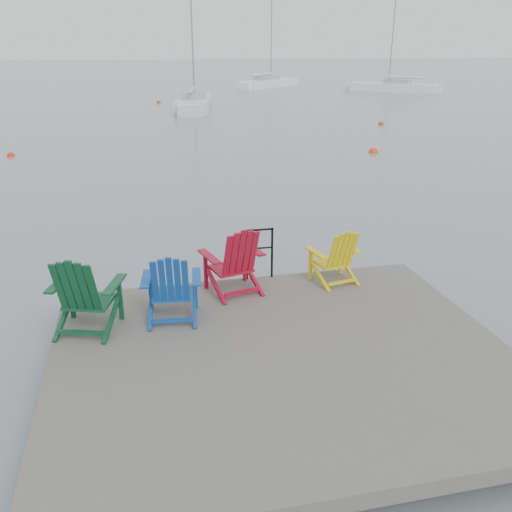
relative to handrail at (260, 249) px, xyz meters
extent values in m
plane|color=slate|center=(-0.25, -2.45, -1.04)|extent=(400.00, 400.00, 0.00)
cube|color=#2F2D2A|center=(-0.25, -2.45, -0.64)|extent=(6.00, 5.00, 0.20)
cylinder|color=black|center=(-2.95, -0.25, -1.34)|extent=(0.26, 0.26, 1.20)
cylinder|color=black|center=(-0.25, -0.25, -1.34)|extent=(0.26, 0.26, 1.20)
cylinder|color=black|center=(2.45, -0.25, -1.34)|extent=(0.26, 0.26, 1.20)
cylinder|color=black|center=(-0.22, 0.00, -0.09)|extent=(0.04, 0.04, 0.90)
cylinder|color=black|center=(0.22, 0.00, -0.09)|extent=(0.04, 0.04, 0.90)
cylinder|color=black|center=(0.00, 0.00, 0.34)|extent=(0.48, 0.04, 0.04)
cylinder|color=black|center=(0.00, 0.00, 0.01)|extent=(0.44, 0.03, 0.03)
cube|color=#0B4022|center=(-2.74, -1.15, -0.16)|extent=(0.75, 0.71, 0.05)
cube|color=#0B4022|center=(-3.02, -0.82, -0.22)|extent=(0.07, 0.07, 0.65)
cube|color=#0B4022|center=(-2.32, -1.04, -0.22)|extent=(0.07, 0.07, 0.65)
cube|color=#0B4022|center=(-3.12, -1.05, 0.13)|extent=(0.34, 0.72, 0.03)
cube|color=#0B4022|center=(-2.37, -1.29, 0.13)|extent=(0.34, 0.72, 0.03)
cube|color=#0B4022|center=(-2.85, -1.51, 0.23)|extent=(0.64, 0.45, 0.80)
cube|color=navy|center=(-1.57, -1.08, -0.19)|extent=(0.62, 0.57, 0.04)
cube|color=navy|center=(-1.88, -0.83, -0.24)|extent=(0.06, 0.06, 0.60)
cube|color=navy|center=(-1.21, -0.91, -0.24)|extent=(0.06, 0.06, 0.60)
cube|color=navy|center=(-1.93, -1.06, 0.07)|extent=(0.20, 0.66, 0.03)
cube|color=navy|center=(-1.21, -1.14, 0.07)|extent=(0.20, 0.66, 0.03)
cube|color=navy|center=(-1.61, -1.43, 0.16)|extent=(0.55, 0.33, 0.73)
cube|color=maroon|center=(-0.56, -0.35, -0.17)|extent=(0.72, 0.67, 0.04)
cube|color=maroon|center=(-0.96, -0.22, -0.22)|extent=(0.07, 0.07, 0.64)
cube|color=maroon|center=(-0.27, -0.04, -0.22)|extent=(0.07, 0.07, 0.64)
cube|color=maroon|center=(-0.93, -0.47, 0.11)|extent=(0.30, 0.70, 0.03)
cube|color=maroon|center=(-0.18, -0.28, 0.11)|extent=(0.30, 0.70, 0.03)
cube|color=maroon|center=(-0.47, -0.71, 0.21)|extent=(0.61, 0.42, 0.78)
cube|color=#DEBF0C|center=(1.18, -0.35, -0.23)|extent=(0.59, 0.55, 0.04)
cube|color=#DEBF0C|center=(0.85, -0.22, -0.27)|extent=(0.06, 0.06, 0.54)
cube|color=#DEBF0C|center=(1.45, -0.10, -0.27)|extent=(0.06, 0.06, 0.54)
cube|color=#DEBF0C|center=(0.86, -0.43, 0.02)|extent=(0.23, 0.60, 0.03)
cube|color=#DEBF0C|center=(1.51, -0.31, 0.02)|extent=(0.23, 0.60, 0.03)
cube|color=#DEBF0C|center=(1.24, -0.66, 0.10)|extent=(0.52, 0.34, 0.67)
cube|color=silver|center=(2.61, 32.49, -0.79)|extent=(3.80, 8.99, 1.10)
cube|color=#9E9EA3|center=(2.54, 32.07, -0.09)|extent=(2.03, 2.86, 0.55)
cylinder|color=gray|center=(2.69, 32.92, 5.21)|extent=(0.12, 0.12, 10.91)
cube|color=white|center=(13.41, 53.48, -0.79)|extent=(8.44, 8.32, 1.10)
cube|color=#9E9EA3|center=(13.08, 53.16, -0.09)|extent=(3.22, 3.20, 0.55)
cylinder|color=gray|center=(13.75, 53.81, 5.64)|extent=(0.12, 0.12, 11.76)
cube|color=white|center=(23.90, 44.05, -0.79)|extent=(7.78, 7.00, 1.10)
cube|color=#9E9EA3|center=(24.22, 43.79, -0.09)|extent=(2.89, 2.76, 0.55)
cylinder|color=gray|center=(23.58, 44.32, 4.96)|extent=(0.12, 0.12, 10.41)
sphere|color=#F2330E|center=(8.07, 13.21, -1.04)|extent=(0.41, 0.41, 0.41)
sphere|color=red|center=(-6.97, 15.73, -1.04)|extent=(0.33, 0.33, 0.33)
sphere|color=red|center=(12.22, 21.43, -1.04)|extent=(0.34, 0.34, 0.34)
sphere|color=red|center=(0.28, 37.55, -1.04)|extent=(0.35, 0.35, 0.35)
camera|label=1|loc=(-1.95, -8.41, 3.21)|focal=38.00mm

